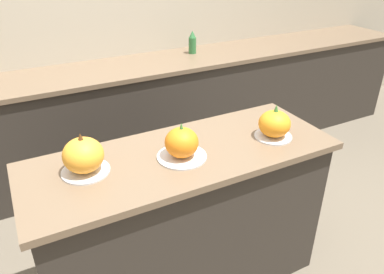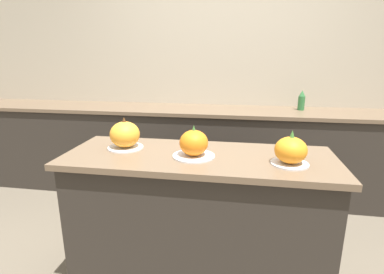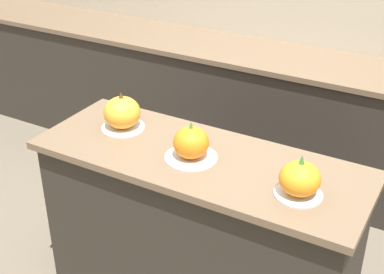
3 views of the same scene
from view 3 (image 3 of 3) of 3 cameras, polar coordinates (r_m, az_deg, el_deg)
kitchen_island at (r=2.67m, az=0.69°, el=-10.32°), size 1.55×0.58×0.89m
back_counter at (r=3.75m, az=11.00°, el=1.51°), size 6.00×0.60×0.91m
pumpkin_cake_left at (r=2.65m, az=-7.46°, el=2.51°), size 0.22×0.22×0.20m
pumpkin_cake_center at (r=2.37m, az=-0.10°, el=-0.76°), size 0.24×0.24×0.18m
pumpkin_cake_right at (r=2.16m, az=11.42°, el=-4.48°), size 0.20×0.20×0.19m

